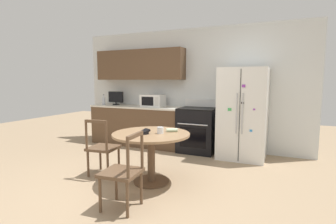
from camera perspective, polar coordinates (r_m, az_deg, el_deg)
name	(u,v)px	position (r m, az deg, el deg)	size (l,w,h in m)	color
ground_plane	(122,189)	(3.81, -9.97, -16.17)	(14.00, 14.00, 0.00)	#9E8466
back_wall	(175,82)	(5.94, 1.51, 6.52)	(5.20, 0.44, 2.60)	silver
kitchen_counter	(137,125)	(6.13, -6.71, -2.87)	(2.18, 0.64, 0.90)	brown
refrigerator	(243,113)	(5.18, 15.97, -0.31)	(0.87, 0.78, 1.72)	white
oven_range	(198,129)	(5.50, 6.48, -3.81)	(0.75, 0.68, 1.08)	black
microwave	(153,101)	(5.85, -3.30, 2.48)	(0.50, 0.35, 0.27)	white
countertop_tv	(116,98)	(6.45, -11.27, 3.10)	(0.40, 0.16, 0.32)	black
counter_bottle	(104,101)	(6.55, -13.81, 2.39)	(0.07, 0.07, 0.25)	silver
dining_table	(151,144)	(3.81, -3.69, -6.90)	(1.12, 1.12, 0.73)	#997551
dining_chair_left	(102,148)	(4.25, -14.08, -7.62)	(0.46, 0.46, 0.90)	brown
dining_chair_near	(123,172)	(3.13, -9.73, -12.85)	(0.45, 0.45, 0.90)	brown
candle_glass	(160,131)	(3.73, -1.68, -4.10)	(0.09, 0.09, 0.09)	silver
folded_napkin	(172,130)	(3.85, 0.86, -3.97)	(0.17, 0.13, 0.05)	beige
wallet	(145,132)	(3.72, -5.12, -4.36)	(0.17, 0.17, 0.07)	black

